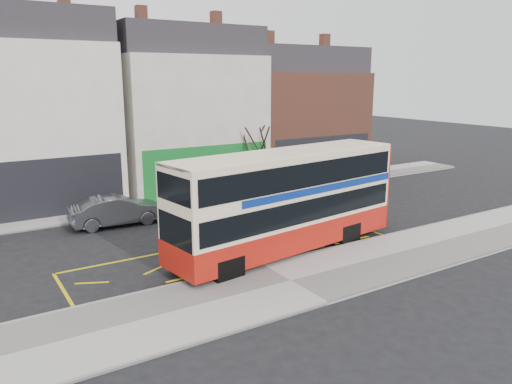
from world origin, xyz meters
TOP-DOWN VIEW (x-y plane):
  - ground at (0.00, 0.00)m, footprint 120.00×120.00m
  - pavement at (0.00, -2.30)m, footprint 40.00×4.00m
  - kerb at (0.00, -0.38)m, footprint 40.00×0.15m
  - far_pavement at (0.00, 11.00)m, footprint 50.00×3.00m
  - road_markings at (0.00, 1.60)m, footprint 14.00×3.40m
  - terrace_left at (-5.50, 14.99)m, footprint 8.00×8.01m
  - terrace_green_shop at (3.50, 14.99)m, footprint 9.00×8.01m
  - terrace_right at (12.50, 14.99)m, footprint 9.00×8.01m
  - double_decker_bus at (1.88, 0.60)m, footprint 10.92×3.82m
  - bus_stop_post at (-2.49, -0.39)m, footprint 0.71×0.13m
  - car_grey at (-3.02, 8.24)m, footprint 4.65×1.85m
  - car_white at (6.21, 8.30)m, footprint 4.87×3.13m
  - street_tree_right at (6.64, 10.70)m, footprint 2.51×2.51m

SIDE VIEW (x-z plane):
  - ground at x=0.00m, z-range 0.00..0.00m
  - road_markings at x=0.00m, z-range 0.00..0.01m
  - pavement at x=0.00m, z-range 0.00..0.15m
  - kerb at x=0.00m, z-range 0.00..0.15m
  - far_pavement at x=0.00m, z-range 0.00..0.15m
  - car_white at x=6.21m, z-range 0.00..1.31m
  - car_grey at x=-3.02m, z-range 0.00..1.50m
  - bus_stop_post at x=-2.49m, z-range 0.45..3.27m
  - double_decker_bus at x=1.88m, z-range 0.11..4.38m
  - street_tree_right at x=6.64m, z-range 0.98..6.40m
  - terrace_right at x=12.50m, z-range -0.58..9.72m
  - terrace_green_shop at x=3.50m, z-range -0.58..10.72m
  - terrace_left at x=-5.50m, z-range -0.58..11.22m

